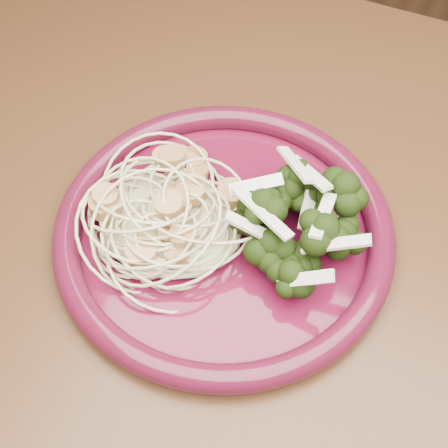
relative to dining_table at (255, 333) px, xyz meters
name	(u,v)px	position (x,y,z in m)	size (l,w,h in m)	color
dining_table	(255,333)	(0.00, 0.00, 0.00)	(1.20, 0.80, 0.75)	#472814
dinner_plate	(224,231)	(-0.04, 0.03, 0.11)	(0.35, 0.35, 0.02)	#4E0B20
spaghetti_pile	(170,217)	(-0.09, 0.01, 0.12)	(0.13, 0.11, 0.03)	beige
scallop_cluster	(167,190)	(-0.09, 0.01, 0.15)	(0.13, 0.13, 0.04)	tan
broccoli_pile	(292,225)	(0.01, 0.04, 0.13)	(0.09, 0.14, 0.05)	black
onion_garnish	(296,201)	(0.01, 0.04, 0.16)	(0.06, 0.09, 0.05)	beige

